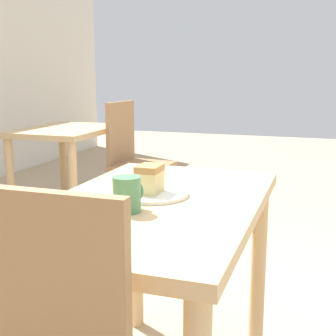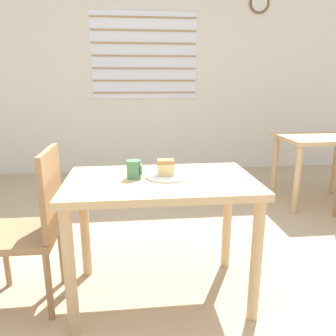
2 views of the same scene
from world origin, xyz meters
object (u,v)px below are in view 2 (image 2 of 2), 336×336
(cake_slice, at_px, (166,167))
(coffee_mug, at_px, (134,169))
(dining_table_far, at_px, (320,149))
(plate, at_px, (167,176))
(chair_near_window, at_px, (33,224))
(dining_table_near, at_px, (161,199))

(cake_slice, relative_size, coffee_mug, 0.91)
(dining_table_far, distance_m, plate, 2.19)
(cake_slice, xyz_separation_m, coffee_mug, (-0.17, 0.00, -0.01))
(chair_near_window, distance_m, plate, 0.79)
(chair_near_window, bearing_deg, plate, 90.96)
(chair_near_window, height_order, plate, chair_near_window)
(cake_slice, bearing_deg, chair_near_window, -179.20)
(dining_table_near, distance_m, cake_slice, 0.18)
(dining_table_near, bearing_deg, chair_near_window, 178.45)
(dining_table_far, bearing_deg, chair_near_window, -151.38)
(dining_table_near, distance_m, dining_table_far, 2.23)
(chair_near_window, bearing_deg, cake_slice, 90.80)
(dining_table_near, height_order, cake_slice, cake_slice)
(plate, distance_m, cake_slice, 0.05)
(coffee_mug, bearing_deg, dining_table_near, -12.06)
(dining_table_near, xyz_separation_m, chair_near_window, (-0.71, 0.02, -0.13))
(cake_slice, height_order, coffee_mug, same)
(dining_table_far, height_order, coffee_mug, coffee_mug)
(cake_slice, bearing_deg, dining_table_far, 37.72)
(cake_slice, bearing_deg, plate, 12.61)
(dining_table_near, bearing_deg, coffee_mug, 167.94)
(dining_table_near, height_order, chair_near_window, chair_near_window)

